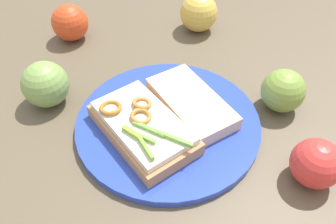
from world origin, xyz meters
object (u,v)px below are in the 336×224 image
at_px(apple_4, 199,13).
at_px(apple_5, 45,84).
at_px(sandwich, 143,126).
at_px(apple_2, 316,163).
at_px(apple_1, 283,91).
at_px(apple_3, 70,23).
at_px(bread_slice_side, 191,103).
at_px(plate, 168,123).

distance_m(apple_4, apple_5, 0.37).
relative_size(sandwich, apple_2, 2.71).
height_order(apple_1, apple_5, apple_5).
bearing_deg(apple_3, sandwich, 160.61).
relative_size(sandwich, apple_1, 2.62).
bearing_deg(apple_4, apple_5, 81.05).
bearing_deg(bread_slice_side, apple_1, -115.11).
xyz_separation_m(bread_slice_side, apple_1, (-0.11, -0.12, 0.01)).
distance_m(apple_2, apple_3, 0.56).
xyz_separation_m(apple_3, apple_5, (-0.13, 0.16, 0.00)).
distance_m(plate, bread_slice_side, 0.05).
xyz_separation_m(plate, apple_4, (0.14, -0.28, 0.03)).
bearing_deg(apple_3, apple_4, -131.99).
xyz_separation_m(plate, apple_5, (0.20, 0.09, 0.03)).
bearing_deg(sandwich, apple_2, -143.47).
relative_size(plate, apple_2, 4.23).
distance_m(plate, apple_2, 0.24).
relative_size(sandwich, bread_slice_side, 1.18).
bearing_deg(apple_4, apple_2, 149.51).
height_order(plate, apple_4, apple_4).
bearing_deg(apple_5, bread_slice_side, -146.72).
bearing_deg(apple_2, apple_5, 19.08).
bearing_deg(bread_slice_side, apple_4, -37.81).
xyz_separation_m(sandwich, apple_1, (-0.13, -0.21, 0.01)).
bearing_deg(bread_slice_side, apple_2, -159.89).
xyz_separation_m(apple_4, apple_5, (0.06, 0.37, -0.00)).
bearing_deg(apple_3, apple_1, -167.59).
bearing_deg(apple_1, apple_5, 38.57).
height_order(plate, sandwich, sandwich).
bearing_deg(apple_2, apple_3, -0.87).
height_order(plate, apple_1, apple_1).
distance_m(apple_2, apple_5, 0.46).
height_order(sandwich, apple_5, apple_5).
distance_m(bread_slice_side, apple_5, 0.26).
height_order(bread_slice_side, apple_1, apple_1).
bearing_deg(sandwich, apple_3, -6.61).
relative_size(plate, apple_5, 3.77).
bearing_deg(sandwich, plate, -90.55).
relative_size(bread_slice_side, apple_1, 2.21).
bearing_deg(bread_slice_side, apple_5, 51.13).
bearing_deg(sandwich, bread_slice_side, -90.28).
relative_size(apple_1, apple_2, 1.04).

